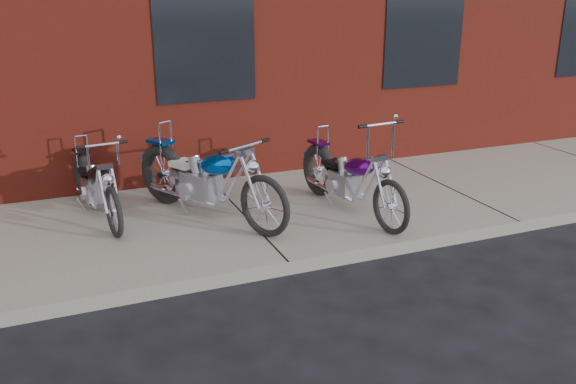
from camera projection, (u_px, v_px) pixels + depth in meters
name	position (u px, v px, depth m)	size (l,w,h in m)	color
ground	(289.00, 275.00, 6.28)	(120.00, 120.00, 0.00)	black
sidewalk	(243.00, 219.00, 7.57)	(22.00, 3.00, 0.15)	gray
chopper_purple	(349.00, 181.00, 7.52)	(0.54, 2.21, 1.24)	black
chopper_blue	(206.00, 182.00, 7.31)	(1.28, 2.25, 1.08)	black
chopper_third	(96.00, 187.00, 7.37)	(0.53, 2.03, 1.04)	black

